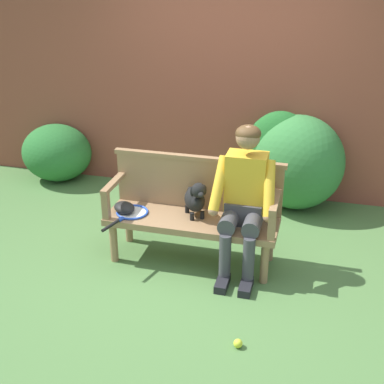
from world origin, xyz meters
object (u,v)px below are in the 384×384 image
dog_on_bench (196,199)px  garden_bench (192,224)px  tennis_ball (238,343)px  baseball_glove (124,208)px  person_seated (244,196)px  tennis_racket (130,213)px

dog_on_bench → garden_bench: bearing=-141.3°
tennis_ball → baseball_glove: bearing=141.1°
dog_on_bench → tennis_ball: 1.35m
person_seated → dog_on_bench: 0.44m
tennis_racket → baseball_glove: (-0.07, 0.03, 0.04)m
garden_bench → tennis_ball: garden_bench is taller
person_seated → tennis_ball: person_seated is taller
garden_bench → person_seated: 0.57m
garden_bench → dog_on_bench: (0.03, 0.02, 0.24)m
dog_on_bench → baseball_glove: (-0.64, -0.07, -0.14)m
person_seated → tennis_racket: (-1.01, -0.07, -0.26)m
tennis_racket → tennis_ball: tennis_racket is taller
garden_bench → dog_on_bench: size_ratio=4.22×
dog_on_bench → baseball_glove: dog_on_bench is taller
person_seated → tennis_racket: size_ratio=2.24×
garden_bench → person_seated: size_ratio=1.17×
person_seated → tennis_racket: person_seated is taller
baseball_glove → dog_on_bench: bearing=44.0°
dog_on_bench → baseball_glove: bearing=-173.7°
garden_bench → dog_on_bench: 0.24m
baseball_glove → person_seated: bearing=39.8°
garden_bench → tennis_racket: (-0.55, -0.08, 0.07)m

